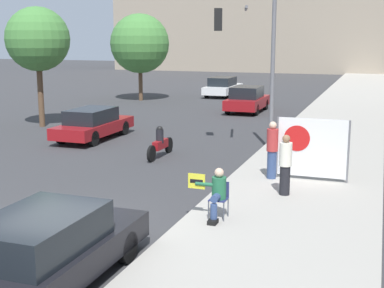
% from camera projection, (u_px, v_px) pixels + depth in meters
% --- Properties ---
extents(ground_plane, '(160.00, 160.00, 0.00)m').
position_uv_depth(ground_plane, '(64.00, 232.00, 12.24)').
color(ground_plane, '#38383A').
extents(sidewalk_curb, '(4.48, 90.00, 0.18)m').
position_uv_depth(sidewalk_curb, '(333.00, 132.00, 24.54)').
color(sidewalk_curb, '#A8A399').
rests_on(sidewalk_curb, ground_plane).
extents(seated_protester, '(0.94, 0.77, 1.21)m').
position_uv_depth(seated_protester, '(217.00, 192.00, 12.49)').
color(seated_protester, '#474C56').
rests_on(seated_protester, sidewalk_curb).
extents(jogger_on_sidewalk, '(0.34, 0.34, 1.65)m').
position_uv_depth(jogger_on_sidewalk, '(285.00, 165.00, 14.37)').
color(jogger_on_sidewalk, black).
rests_on(jogger_on_sidewalk, sidewalk_curb).
extents(pedestrian_behind, '(0.34, 0.34, 1.74)m').
position_uv_depth(pedestrian_behind, '(272.00, 150.00, 16.03)').
color(pedestrian_behind, '#334775').
rests_on(pedestrian_behind, sidewalk_curb).
extents(protest_banner, '(2.14, 0.06, 1.86)m').
position_uv_depth(protest_banner, '(311.00, 148.00, 15.84)').
color(protest_banner, slate).
rests_on(protest_banner, sidewalk_curb).
extents(traffic_light_pole, '(2.30, 2.07, 5.58)m').
position_uv_depth(traffic_light_pole, '(252.00, 50.00, 20.43)').
color(traffic_light_pole, slate).
rests_on(traffic_light_pole, sidewalk_curb).
extents(parked_car_curbside, '(1.87, 4.64, 1.42)m').
position_uv_depth(parked_car_curbside, '(44.00, 251.00, 9.35)').
color(parked_car_curbside, black).
rests_on(parked_car_curbside, ground_plane).
extents(car_on_road_nearest, '(1.73, 4.43, 1.36)m').
position_uv_depth(car_on_road_nearest, '(93.00, 124.00, 23.18)').
color(car_on_road_nearest, maroon).
rests_on(car_on_road_nearest, ground_plane).
extents(car_on_road_midblock, '(1.88, 4.12, 1.53)m').
position_uv_depth(car_on_road_midblock, '(247.00, 99.00, 31.60)').
color(car_on_road_midblock, maroon).
rests_on(car_on_road_midblock, ground_plane).
extents(car_on_road_distant, '(1.84, 4.79, 1.44)m').
position_uv_depth(car_on_road_distant, '(223.00, 87.00, 40.10)').
color(car_on_road_distant, white).
rests_on(car_on_road_distant, ground_plane).
extents(motorcycle_on_road, '(0.28, 2.25, 1.18)m').
position_uv_depth(motorcycle_on_road, '(160.00, 143.00, 19.75)').
color(motorcycle_on_road, maroon).
rests_on(motorcycle_on_road, ground_plane).
extents(street_tree_near_curb, '(3.09, 3.09, 5.83)m').
position_uv_depth(street_tree_near_curb, '(38.00, 40.00, 25.77)').
color(street_tree_near_curb, brown).
rests_on(street_tree_near_curb, ground_plane).
extents(street_tree_midblock, '(4.08, 4.08, 5.98)m').
position_uv_depth(street_tree_midblock, '(140.00, 44.00, 36.83)').
color(street_tree_midblock, brown).
rests_on(street_tree_midblock, ground_plane).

